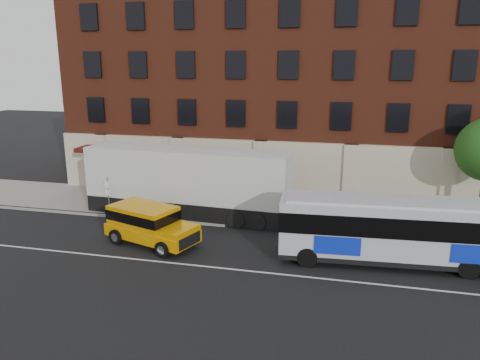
% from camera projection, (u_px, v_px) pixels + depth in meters
% --- Properties ---
extents(ground, '(120.00, 120.00, 0.00)m').
position_uv_depth(ground, '(212.00, 272.00, 21.28)').
color(ground, black).
rests_on(ground, ground).
extents(sidewalk, '(60.00, 6.00, 0.15)m').
position_uv_depth(sidewalk, '(252.00, 211.00, 29.74)').
color(sidewalk, '#9A998C').
rests_on(sidewalk, ground).
extents(kerb, '(60.00, 0.25, 0.15)m').
position_uv_depth(kerb, '(241.00, 226.00, 26.91)').
color(kerb, '#9A998C').
rests_on(kerb, ground).
extents(lane_line, '(60.00, 0.12, 0.01)m').
position_uv_depth(lane_line, '(215.00, 267.00, 21.75)').
color(lane_line, silver).
rests_on(lane_line, ground).
extents(building, '(30.00, 12.10, 15.00)m').
position_uv_depth(building, '(274.00, 85.00, 35.32)').
color(building, maroon).
rests_on(building, sidewalk).
extents(sign_pole, '(0.30, 0.20, 2.50)m').
position_uv_depth(sign_pole, '(108.00, 194.00, 28.60)').
color(sign_pole, slate).
rests_on(sign_pole, ground).
extents(city_bus, '(11.74, 3.20, 3.18)m').
position_uv_depth(city_bus, '(404.00, 229.00, 21.71)').
color(city_bus, silver).
rests_on(city_bus, ground).
extents(yellow_suv, '(5.42, 3.55, 2.02)m').
position_uv_depth(yellow_suv, '(148.00, 223.00, 24.36)').
color(yellow_suv, orange).
rests_on(yellow_suv, ground).
extents(shipping_container, '(12.81, 3.34, 4.23)m').
position_uv_depth(shipping_container, '(187.00, 184.00, 28.46)').
color(shipping_container, black).
rests_on(shipping_container, ground).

